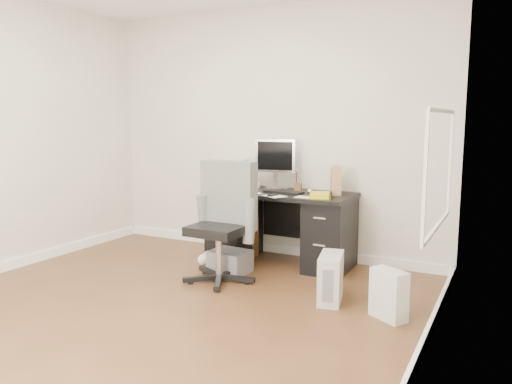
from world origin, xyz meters
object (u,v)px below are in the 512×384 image
desk (280,225)px  wicker_basket (231,236)px  lcd_monitor (275,164)px  pc_tower (331,278)px  office_chair (219,223)px  keyboard (284,192)px

desk → wicker_basket: size_ratio=3.50×
lcd_monitor → pc_tower: (0.98, -0.99, -0.83)m
desk → pc_tower: size_ratio=3.79×
desk → office_chair: bearing=-106.3°
keyboard → pc_tower: (0.78, -0.78, -0.56)m
pc_tower → wicker_basket: 1.67m
desk → lcd_monitor: bearing=130.4°
lcd_monitor → keyboard: bearing=-57.2°
lcd_monitor → keyboard: (0.20, -0.22, -0.26)m
keyboard → pc_tower: keyboard is taller
desk → office_chair: size_ratio=1.35×
desk → keyboard: size_ratio=3.63×
lcd_monitor → pc_tower: lcd_monitor is taller
lcd_monitor → desk: bearing=-59.0°
desk → pc_tower: (0.85, -0.84, -0.20)m
pc_tower → wicker_basket: (-1.44, 0.84, 0.02)m
desk → office_chair: 0.87m
wicker_basket → pc_tower: bearing=-30.3°
keyboard → office_chair: bearing=-102.7°
pc_tower → keyboard: bearing=122.4°
keyboard → office_chair: 0.85m
lcd_monitor → keyboard: size_ratio=1.32×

